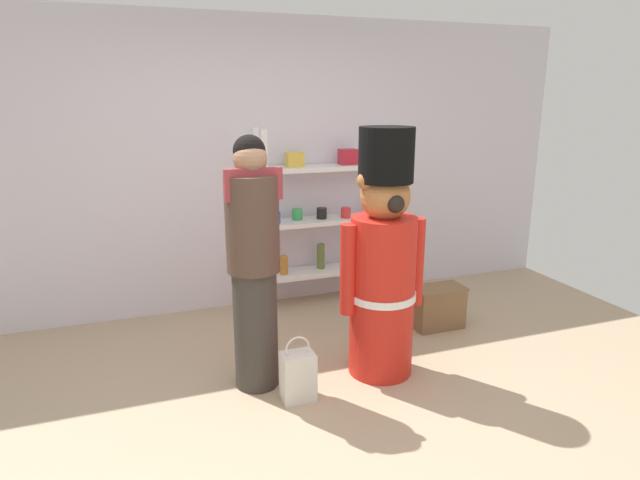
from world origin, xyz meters
TOP-DOWN VIEW (x-y plane):
  - ground_plane at (0.00, 0.00)m, footprint 6.40×6.40m
  - back_wall at (0.00, 2.20)m, footprint 6.40×0.12m
  - merchandise_shelf at (0.63, 1.98)m, footprint 1.19×0.35m
  - teddy_bear_guard at (0.55, 0.53)m, footprint 0.63×0.47m
  - person_shopper at (-0.32, 0.65)m, footprint 0.36×0.35m
  - shopping_bag at (-0.11, 0.37)m, footprint 0.21×0.16m
  - display_crate at (1.35, 1.06)m, footprint 0.44×0.25m

SIDE VIEW (x-z plane):
  - ground_plane at x=0.00m, z-range 0.00..0.00m
  - shopping_bag at x=-0.11m, z-range -0.05..0.39m
  - display_crate at x=1.35m, z-range 0.00..0.36m
  - teddy_bear_guard at x=0.55m, z-range -0.06..1.67m
  - merchandise_shelf at x=0.63m, z-range 0.00..1.65m
  - person_shopper at x=-0.32m, z-range 0.03..1.72m
  - back_wall at x=0.00m, z-range 0.00..2.60m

